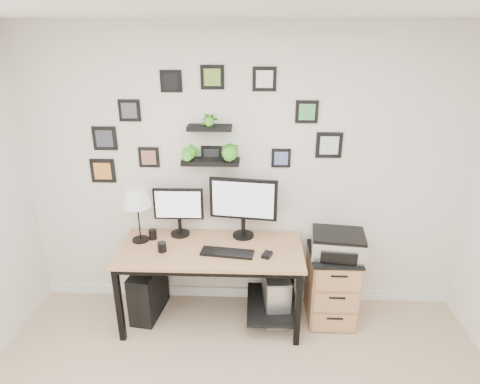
{
  "coord_description": "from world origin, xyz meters",
  "views": [
    {
      "loc": [
        0.08,
        -1.42,
        2.48
      ],
      "look_at": [
        -0.04,
        1.83,
        1.2
      ],
      "focal_mm": 30.0,
      "sensor_mm": 36.0,
      "label": 1
    }
  ],
  "objects_px": {
    "desk": "(215,258)",
    "monitor_left": "(179,208)",
    "monitor_right": "(243,203)",
    "pc_tower_grey": "(275,293)",
    "table_lamp": "(137,199)",
    "file_cabinet": "(331,285)",
    "printer": "(338,244)",
    "mug": "(162,247)",
    "pc_tower_black": "(149,291)"
  },
  "relations": [
    {
      "from": "monitor_left",
      "to": "file_cabinet",
      "type": "height_order",
      "value": "monitor_left"
    },
    {
      "from": "mug",
      "to": "monitor_right",
      "type": "bearing_deg",
      "value": 23.48
    },
    {
      "from": "pc_tower_black",
      "to": "pc_tower_grey",
      "type": "relative_size",
      "value": 0.95
    },
    {
      "from": "monitor_right",
      "to": "file_cabinet",
      "type": "height_order",
      "value": "monitor_right"
    },
    {
      "from": "mug",
      "to": "printer",
      "type": "relative_size",
      "value": 0.18
    },
    {
      "from": "pc_tower_black",
      "to": "monitor_right",
      "type": "bearing_deg",
      "value": 18.02
    },
    {
      "from": "table_lamp",
      "to": "mug",
      "type": "xyz_separation_m",
      "value": [
        0.24,
        -0.19,
        -0.36
      ]
    },
    {
      "from": "monitor_left",
      "to": "mug",
      "type": "height_order",
      "value": "monitor_left"
    },
    {
      "from": "monitor_right",
      "to": "printer",
      "type": "height_order",
      "value": "monitor_right"
    },
    {
      "from": "monitor_left",
      "to": "table_lamp",
      "type": "relative_size",
      "value": 0.91
    },
    {
      "from": "monitor_right",
      "to": "pc_tower_black",
      "type": "xyz_separation_m",
      "value": [
        -0.88,
        -0.15,
        -0.84
      ]
    },
    {
      "from": "desk",
      "to": "monitor_left",
      "type": "height_order",
      "value": "monitor_left"
    },
    {
      "from": "mug",
      "to": "table_lamp",
      "type": "bearing_deg",
      "value": 141.36
    },
    {
      "from": "pc_tower_grey",
      "to": "monitor_right",
      "type": "bearing_deg",
      "value": 154.28
    },
    {
      "from": "monitor_left",
      "to": "printer",
      "type": "bearing_deg",
      "value": -6.41
    },
    {
      "from": "table_lamp",
      "to": "printer",
      "type": "relative_size",
      "value": 1.05
    },
    {
      "from": "desk",
      "to": "table_lamp",
      "type": "height_order",
      "value": "table_lamp"
    },
    {
      "from": "monitor_right",
      "to": "printer",
      "type": "bearing_deg",
      "value": -10.13
    },
    {
      "from": "monitor_left",
      "to": "table_lamp",
      "type": "xyz_separation_m",
      "value": [
        -0.34,
        -0.12,
        0.14
      ]
    },
    {
      "from": "table_lamp",
      "to": "monitor_right",
      "type": "bearing_deg",
      "value": 6.63
    },
    {
      "from": "file_cabinet",
      "to": "printer",
      "type": "height_order",
      "value": "printer"
    },
    {
      "from": "pc_tower_grey",
      "to": "monitor_left",
      "type": "bearing_deg",
      "value": 169.96
    },
    {
      "from": "monitor_left",
      "to": "mug",
      "type": "xyz_separation_m",
      "value": [
        -0.1,
        -0.31,
        -0.23
      ]
    },
    {
      "from": "pc_tower_black",
      "to": "pc_tower_grey",
      "type": "bearing_deg",
      "value": 8.45
    },
    {
      "from": "monitor_left",
      "to": "printer",
      "type": "height_order",
      "value": "monitor_left"
    },
    {
      "from": "monitor_right",
      "to": "mug",
      "type": "height_order",
      "value": "monitor_right"
    },
    {
      "from": "mug",
      "to": "file_cabinet",
      "type": "relative_size",
      "value": 0.13
    },
    {
      "from": "desk",
      "to": "mug",
      "type": "relative_size",
      "value": 18.85
    },
    {
      "from": "file_cabinet",
      "to": "monitor_right",
      "type": "bearing_deg",
      "value": 170.83
    },
    {
      "from": "monitor_right",
      "to": "pc_tower_grey",
      "type": "bearing_deg",
      "value": -25.72
    },
    {
      "from": "desk",
      "to": "table_lamp",
      "type": "relative_size",
      "value": 3.16
    },
    {
      "from": "monitor_right",
      "to": "pc_tower_black",
      "type": "distance_m",
      "value": 1.23
    },
    {
      "from": "monitor_right",
      "to": "pc_tower_black",
      "type": "relative_size",
      "value": 1.26
    },
    {
      "from": "pc_tower_grey",
      "to": "file_cabinet",
      "type": "bearing_deg",
      "value": 1.74
    },
    {
      "from": "pc_tower_grey",
      "to": "printer",
      "type": "bearing_deg",
      "value": -0.19
    },
    {
      "from": "monitor_left",
      "to": "pc_tower_grey",
      "type": "relative_size",
      "value": 0.91
    },
    {
      "from": "desk",
      "to": "table_lamp",
      "type": "xyz_separation_m",
      "value": [
        -0.68,
        0.08,
        0.53
      ]
    },
    {
      "from": "file_cabinet",
      "to": "printer",
      "type": "xyz_separation_m",
      "value": [
        0.02,
        -0.02,
        0.44
      ]
    },
    {
      "from": "monitor_left",
      "to": "monitor_right",
      "type": "relative_size",
      "value": 0.76
    },
    {
      "from": "file_cabinet",
      "to": "printer",
      "type": "distance_m",
      "value": 0.44
    },
    {
      "from": "monitor_right",
      "to": "file_cabinet",
      "type": "distance_m",
      "value": 1.12
    },
    {
      "from": "monitor_right",
      "to": "mug",
      "type": "distance_m",
      "value": 0.8
    },
    {
      "from": "desk",
      "to": "pc_tower_grey",
      "type": "distance_m",
      "value": 0.67
    },
    {
      "from": "monitor_left",
      "to": "pc_tower_black",
      "type": "height_order",
      "value": "monitor_left"
    },
    {
      "from": "desk",
      "to": "pc_tower_black",
      "type": "height_order",
      "value": "desk"
    },
    {
      "from": "monitor_right",
      "to": "table_lamp",
      "type": "relative_size",
      "value": 1.19
    },
    {
      "from": "mug",
      "to": "pc_tower_grey",
      "type": "relative_size",
      "value": 0.17
    },
    {
      "from": "mug",
      "to": "file_cabinet",
      "type": "xyz_separation_m",
      "value": [
        1.5,
        0.17,
        -0.46
      ]
    },
    {
      "from": "desk",
      "to": "monitor_right",
      "type": "xyz_separation_m",
      "value": [
        0.24,
        0.19,
        0.46
      ]
    },
    {
      "from": "monitor_left",
      "to": "pc_tower_black",
      "type": "relative_size",
      "value": 0.96
    }
  ]
}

